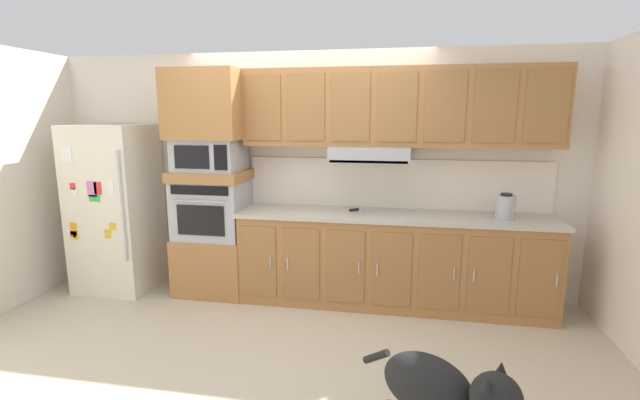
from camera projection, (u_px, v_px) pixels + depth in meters
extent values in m
plane|color=beige|center=(285.00, 330.00, 3.89)|extent=(9.60, 9.60, 0.00)
cube|color=silver|center=(310.00, 173.00, 4.73)|extent=(6.20, 0.12, 2.50)
cube|color=silver|center=(116.00, 208.00, 4.74)|extent=(0.76, 0.70, 1.76)
cylinder|color=silver|center=(122.00, 207.00, 4.31)|extent=(0.02, 0.02, 1.10)
cube|color=orange|center=(73.00, 229.00, 4.47)|extent=(0.07, 0.01, 0.13)
cube|color=white|center=(66.00, 154.00, 4.33)|extent=(0.12, 0.01, 0.16)
cube|color=gold|center=(112.00, 226.00, 4.39)|extent=(0.07, 0.01, 0.07)
cube|color=gold|center=(108.00, 234.00, 4.41)|extent=(0.07, 0.01, 0.09)
cube|color=red|center=(98.00, 188.00, 4.34)|extent=(0.08, 0.01, 0.12)
cube|color=green|center=(94.00, 198.00, 4.36)|extent=(0.12, 0.01, 0.07)
cube|color=gold|center=(76.00, 235.00, 4.48)|extent=(0.06, 0.01, 0.09)
cube|color=orange|center=(73.00, 234.00, 4.49)|extent=(0.07, 0.01, 0.06)
cube|color=white|center=(75.00, 192.00, 4.39)|extent=(0.05, 0.01, 0.07)
cube|color=white|center=(111.00, 187.00, 4.31)|extent=(0.05, 0.01, 0.13)
cube|color=red|center=(73.00, 186.00, 4.38)|extent=(0.06, 0.01, 0.06)
cube|color=pink|center=(92.00, 189.00, 4.35)|extent=(0.11, 0.01, 0.15)
cube|color=#A8703D|center=(215.00, 263.00, 4.73)|extent=(0.74, 0.62, 0.60)
cube|color=#A8AAAF|center=(213.00, 208.00, 4.62)|extent=(0.70, 0.58, 0.60)
cube|color=black|center=(201.00, 221.00, 4.34)|extent=(0.49, 0.01, 0.30)
cube|color=black|center=(199.00, 190.00, 4.29)|extent=(0.59, 0.01, 0.09)
cylinder|color=#A8AAAF|center=(198.00, 202.00, 4.28)|extent=(0.56, 0.02, 0.02)
cube|color=#A8703D|center=(211.00, 175.00, 4.55)|extent=(0.74, 0.62, 0.10)
cube|color=#A8AAAF|center=(210.00, 155.00, 4.51)|extent=(0.64, 0.53, 0.32)
cube|color=black|center=(192.00, 157.00, 4.26)|extent=(0.35, 0.01, 0.22)
cube|color=black|center=(220.00, 158.00, 4.21)|extent=(0.13, 0.01, 0.24)
cube|color=#A8703D|center=(208.00, 105.00, 4.42)|extent=(0.74, 0.62, 0.68)
cube|color=#A8703D|center=(392.00, 261.00, 4.37)|extent=(2.99, 0.60, 0.88)
cube|color=#9A6738|center=(258.00, 262.00, 4.30)|extent=(0.36, 0.01, 0.70)
cylinder|color=#BCBCC1|center=(270.00, 263.00, 4.26)|extent=(0.01, 0.01, 0.12)
cube|color=#9A6738|center=(301.00, 264.00, 4.22)|extent=(0.36, 0.01, 0.70)
cylinder|color=#BCBCC1|center=(288.00, 264.00, 4.23)|extent=(0.01, 0.01, 0.12)
cube|color=#9A6738|center=(345.00, 267.00, 4.15)|extent=(0.36, 0.01, 0.70)
cylinder|color=#BCBCC1|center=(359.00, 268.00, 4.11)|extent=(0.01, 0.01, 0.12)
cube|color=#9A6738|center=(391.00, 270.00, 4.07)|extent=(0.36, 0.01, 0.70)
cylinder|color=#BCBCC1|center=(377.00, 269.00, 4.08)|extent=(0.01, 0.01, 0.12)
cube|color=#9A6738|center=(439.00, 273.00, 4.00)|extent=(0.36, 0.01, 0.70)
cylinder|color=#BCBCC1|center=(454.00, 274.00, 3.96)|extent=(0.01, 0.01, 0.12)
cube|color=#9A6738|center=(489.00, 276.00, 3.92)|extent=(0.36, 0.01, 0.70)
cylinder|color=#BCBCC1|center=(474.00, 275.00, 3.93)|extent=(0.01, 0.01, 0.12)
cube|color=#9A6738|center=(540.00, 279.00, 3.84)|extent=(0.36, 0.01, 0.70)
cylinder|color=#BCBCC1|center=(557.00, 280.00, 3.81)|extent=(0.01, 0.01, 0.12)
cube|color=#BCB2A3|center=(394.00, 216.00, 4.28)|extent=(3.03, 0.64, 0.04)
cube|color=white|center=(395.00, 184.00, 4.51)|extent=(3.03, 0.02, 0.50)
cube|color=#A8703D|center=(397.00, 107.00, 4.22)|extent=(2.99, 0.34, 0.74)
cube|color=#A8AAAF|center=(370.00, 154.00, 4.28)|extent=(0.76, 0.48, 0.14)
cube|color=black|center=(368.00, 162.00, 4.07)|extent=(0.72, 0.04, 0.02)
cube|color=#9A6738|center=(263.00, 108.00, 4.28)|extent=(0.36, 0.01, 0.63)
cube|color=#9A6738|center=(306.00, 107.00, 4.20)|extent=(0.36, 0.01, 0.63)
cube|color=#9A6738|center=(351.00, 107.00, 4.12)|extent=(0.36, 0.01, 0.63)
cube|color=#9A6738|center=(397.00, 107.00, 4.05)|extent=(0.36, 0.01, 0.63)
cube|color=#9A6738|center=(445.00, 107.00, 3.97)|extent=(0.36, 0.01, 0.63)
cube|color=#9A6738|center=(495.00, 107.00, 3.90)|extent=(0.36, 0.01, 0.63)
cube|color=#9A6738|center=(547.00, 107.00, 3.82)|extent=(0.36, 0.01, 0.63)
cylinder|color=black|center=(354.00, 210.00, 4.39)|extent=(0.09, 0.09, 0.03)
cylinder|color=silver|center=(360.00, 212.00, 4.30)|extent=(0.10, 0.08, 0.01)
cylinder|color=#A8AAAF|center=(506.00, 207.00, 4.03)|extent=(0.17, 0.17, 0.22)
cylinder|color=black|center=(507.00, 194.00, 4.01)|extent=(0.10, 0.10, 0.02)
ellipsoid|color=black|center=(427.00, 384.00, 2.32)|extent=(0.58, 0.52, 0.31)
sphere|color=black|center=(496.00, 399.00, 2.06)|extent=(0.24, 0.24, 0.24)
cone|color=black|center=(501.00, 369.00, 2.11)|extent=(0.07, 0.07, 0.08)
cone|color=black|center=(487.00, 384.00, 1.99)|extent=(0.07, 0.07, 0.08)
cylinder|color=black|center=(376.00, 356.00, 2.53)|extent=(0.17, 0.13, 0.14)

